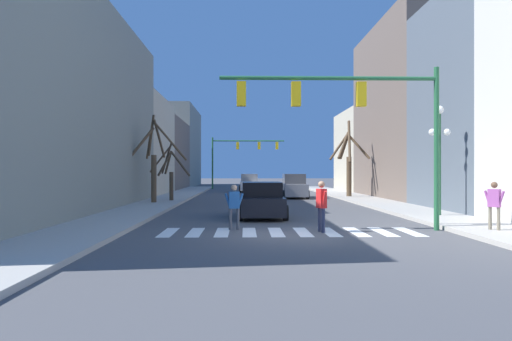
{
  "coord_description": "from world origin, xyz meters",
  "views": [
    {
      "loc": [
        -1.52,
        -15.87,
        2.06
      ],
      "look_at": [
        -0.49,
        27.73,
        2.09
      ],
      "focal_mm": 35.0,
      "sensor_mm": 36.0,
      "label": 1
    }
  ],
  "objects_px": {
    "car_parked_right_mid": "(249,184)",
    "street_tree_right_near": "(348,160)",
    "traffic_signal_far": "(240,150)",
    "pedestrian_near_right_corner": "(494,201)",
    "car_parked_left_mid": "(262,201)",
    "street_tree_left_far": "(154,160)",
    "pedestrian_waiting_at_curb": "(321,202)",
    "street_tree_left_near": "(170,172)",
    "street_lamp_right_corner": "(440,138)",
    "traffic_signal_near": "(352,108)",
    "car_driving_away_lane": "(294,187)",
    "pedestrian_crossing_street": "(234,203)"
  },
  "relations": [
    {
      "from": "traffic_signal_far",
      "to": "street_tree_left_far",
      "type": "relative_size",
      "value": 1.55
    },
    {
      "from": "traffic_signal_near",
      "to": "car_parked_left_mid",
      "type": "height_order",
      "value": "traffic_signal_near"
    },
    {
      "from": "street_lamp_right_corner",
      "to": "pedestrian_waiting_at_curb",
      "type": "distance_m",
      "value": 7.87
    },
    {
      "from": "pedestrian_waiting_at_curb",
      "to": "street_tree_left_near",
      "type": "height_order",
      "value": "street_tree_left_near"
    },
    {
      "from": "car_parked_left_mid",
      "to": "pedestrian_near_right_corner",
      "type": "bearing_deg",
      "value": 50.33
    },
    {
      "from": "car_parked_left_mid",
      "to": "pedestrian_near_right_corner",
      "type": "height_order",
      "value": "pedestrian_near_right_corner"
    },
    {
      "from": "pedestrian_crossing_street",
      "to": "street_tree_right_near",
      "type": "bearing_deg",
      "value": -121.02
    },
    {
      "from": "traffic_signal_far",
      "to": "street_lamp_right_corner",
      "type": "relative_size",
      "value": 1.74
    },
    {
      "from": "car_parked_right_mid",
      "to": "pedestrian_near_right_corner",
      "type": "relative_size",
      "value": 3.04
    },
    {
      "from": "traffic_signal_far",
      "to": "car_parked_right_mid",
      "type": "xyz_separation_m",
      "value": [
        0.94,
        -8.02,
        -3.6
      ]
    },
    {
      "from": "traffic_signal_near",
      "to": "street_tree_left_far",
      "type": "relative_size",
      "value": 1.42
    },
    {
      "from": "car_parked_left_mid",
      "to": "traffic_signal_far",
      "type": "bearing_deg",
      "value": -177.97
    },
    {
      "from": "car_parked_right_mid",
      "to": "street_tree_right_near",
      "type": "relative_size",
      "value": 0.83
    },
    {
      "from": "traffic_signal_near",
      "to": "car_parked_left_mid",
      "type": "xyz_separation_m",
      "value": [
        -2.95,
        4.9,
        -3.49
      ]
    },
    {
      "from": "traffic_signal_near",
      "to": "street_lamp_right_corner",
      "type": "height_order",
      "value": "traffic_signal_near"
    },
    {
      "from": "street_lamp_right_corner",
      "to": "pedestrian_waiting_at_curb",
      "type": "relative_size",
      "value": 2.75
    },
    {
      "from": "car_parked_left_mid",
      "to": "street_tree_left_far",
      "type": "height_order",
      "value": "street_tree_left_far"
    },
    {
      "from": "pedestrian_crossing_street",
      "to": "pedestrian_near_right_corner",
      "type": "relative_size",
      "value": 1.01
    },
    {
      "from": "traffic_signal_far",
      "to": "car_parked_left_mid",
      "type": "bearing_deg",
      "value": -87.97
    },
    {
      "from": "car_parked_left_mid",
      "to": "car_parked_right_mid",
      "type": "height_order",
      "value": "car_parked_right_mid"
    },
    {
      "from": "street_tree_right_near",
      "to": "traffic_signal_near",
      "type": "bearing_deg",
      "value": -101.41
    },
    {
      "from": "traffic_signal_far",
      "to": "street_tree_right_near",
      "type": "bearing_deg",
      "value": -67.47
    },
    {
      "from": "street_lamp_right_corner",
      "to": "car_driving_away_lane",
      "type": "height_order",
      "value": "street_lamp_right_corner"
    },
    {
      "from": "traffic_signal_near",
      "to": "pedestrian_crossing_street",
      "type": "height_order",
      "value": "traffic_signal_near"
    },
    {
      "from": "car_parked_right_mid",
      "to": "street_tree_left_near",
      "type": "bearing_deg",
      "value": -18.05
    },
    {
      "from": "car_parked_left_mid",
      "to": "pedestrian_crossing_street",
      "type": "distance_m",
      "value": 4.72
    },
    {
      "from": "pedestrian_crossing_street",
      "to": "pedestrian_waiting_at_curb",
      "type": "xyz_separation_m",
      "value": [
        2.94,
        -0.74,
        0.08
      ]
    },
    {
      "from": "car_driving_away_lane",
      "to": "street_tree_left_far",
      "type": "xyz_separation_m",
      "value": [
        -9.28,
        -7.25,
        1.88
      ]
    },
    {
      "from": "pedestrian_crossing_street",
      "to": "street_tree_left_far",
      "type": "xyz_separation_m",
      "value": [
        -5.17,
        13.08,
        1.79
      ]
    },
    {
      "from": "car_driving_away_lane",
      "to": "pedestrian_crossing_street",
      "type": "relative_size",
      "value": 2.93
    },
    {
      "from": "street_tree_left_far",
      "to": "street_tree_left_near",
      "type": "bearing_deg",
      "value": 69.87
    },
    {
      "from": "car_parked_right_mid",
      "to": "street_tree_left_near",
      "type": "height_order",
      "value": "street_tree_left_near"
    },
    {
      "from": "car_parked_right_mid",
      "to": "street_tree_left_far",
      "type": "relative_size",
      "value": 0.89
    },
    {
      "from": "pedestrian_near_right_corner",
      "to": "car_parked_right_mid",
      "type": "bearing_deg",
      "value": -27.88
    },
    {
      "from": "street_lamp_right_corner",
      "to": "street_tree_right_near",
      "type": "height_order",
      "value": "street_tree_right_near"
    },
    {
      "from": "street_lamp_right_corner",
      "to": "street_tree_left_near",
      "type": "relative_size",
      "value": 1.27
    },
    {
      "from": "car_parked_left_mid",
      "to": "pedestrian_near_right_corner",
      "type": "relative_size",
      "value": 2.9
    },
    {
      "from": "car_parked_left_mid",
      "to": "street_tree_left_near",
      "type": "height_order",
      "value": "street_tree_left_near"
    },
    {
      "from": "pedestrian_crossing_street",
      "to": "car_parked_right_mid",
      "type": "bearing_deg",
      "value": -100.06
    },
    {
      "from": "street_lamp_right_corner",
      "to": "street_tree_left_near",
      "type": "bearing_deg",
      "value": 140.09
    },
    {
      "from": "street_lamp_right_corner",
      "to": "street_tree_left_near",
      "type": "xyz_separation_m",
      "value": [
        -13.25,
        11.08,
        -1.52
      ]
    },
    {
      "from": "pedestrian_near_right_corner",
      "to": "pedestrian_waiting_at_curb",
      "type": "relative_size",
      "value": 0.91
    },
    {
      "from": "traffic_signal_far",
      "to": "car_parked_right_mid",
      "type": "bearing_deg",
      "value": -83.31
    },
    {
      "from": "car_driving_away_lane",
      "to": "pedestrian_near_right_corner",
      "type": "xyz_separation_m",
      "value": [
        4.32,
        -21.81,
        0.23
      ]
    },
    {
      "from": "street_lamp_right_corner",
      "to": "car_parked_right_mid",
      "type": "xyz_separation_m",
      "value": [
        -7.95,
        27.35,
        -2.66
      ]
    },
    {
      "from": "car_driving_away_lane",
      "to": "street_tree_left_far",
      "type": "distance_m",
      "value": 11.93
    },
    {
      "from": "pedestrian_near_right_corner",
      "to": "street_tree_left_far",
      "type": "distance_m",
      "value": 19.99
    },
    {
      "from": "traffic_signal_near",
      "to": "pedestrian_waiting_at_curb",
      "type": "distance_m",
      "value": 3.43
    },
    {
      "from": "traffic_signal_near",
      "to": "car_parked_right_mid",
      "type": "relative_size",
      "value": 1.6
    },
    {
      "from": "traffic_signal_far",
      "to": "pedestrian_near_right_corner",
      "type": "distance_m",
      "value": 41.79
    }
  ]
}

